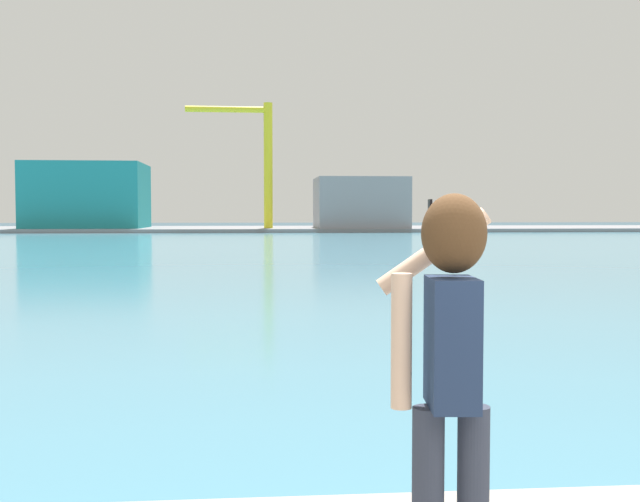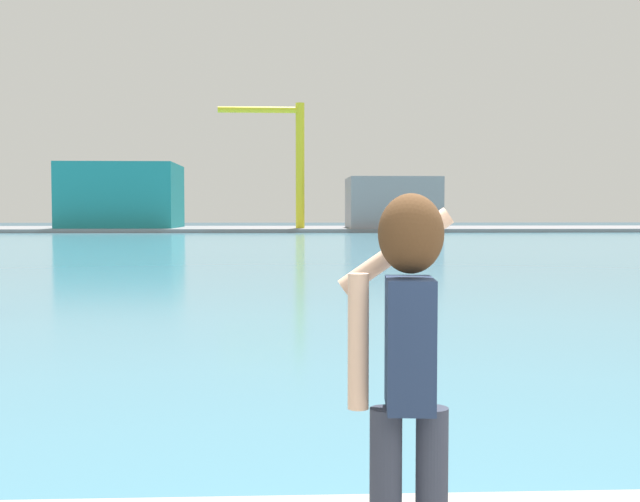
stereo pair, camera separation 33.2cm
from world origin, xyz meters
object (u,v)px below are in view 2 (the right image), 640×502
object	(u,v)px
person_photographer	(407,351)
port_crane	(290,152)
warehouse_right	(392,203)
warehouse_left	(122,196)

from	to	relation	value
person_photographer	port_crane	distance (m)	86.55
person_photographer	port_crane	xyz separation A→B (m)	(0.18, 86.24, 7.32)
warehouse_right	port_crane	xyz separation A→B (m)	(-11.72, -0.17, 5.74)
port_crane	person_photographer	bearing A→B (deg)	-90.12
person_photographer	warehouse_right	world-z (taller)	warehouse_right
warehouse_left	port_crane	xyz separation A→B (m)	(19.70, -3.78, 4.89)
warehouse_left	warehouse_right	distance (m)	31.64
warehouse_right	port_crane	size ratio (longest dim) A/B	0.72
person_photographer	warehouse_right	size ratio (longest dim) A/B	0.17
person_photographer	port_crane	bearing A→B (deg)	4.95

